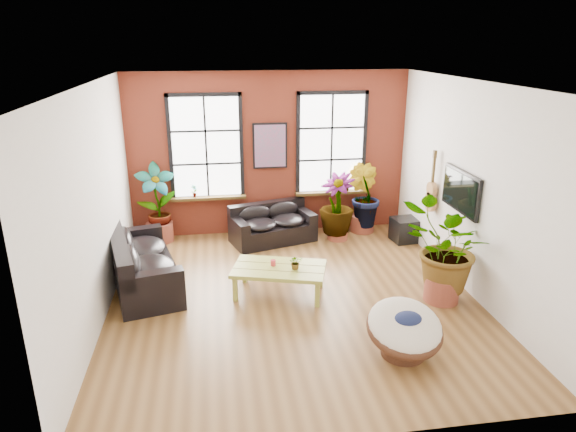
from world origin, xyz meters
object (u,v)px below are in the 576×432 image
object	(u,v)px
sofa_back	(272,225)
papasan_chair	(405,329)
sofa_left	(140,264)
coffee_table	(279,270)

from	to	relation	value
sofa_back	papasan_chair	size ratio (longest dim) A/B	1.69
sofa_left	papasan_chair	world-z (taller)	sofa_left
sofa_left	coffee_table	xyz separation A→B (m)	(2.35, -0.66, 0.01)
sofa_back	coffee_table	xyz separation A→B (m)	(-0.17, -2.43, 0.07)
sofa_left	papasan_chair	size ratio (longest dim) A/B	2.23
coffee_table	papasan_chair	size ratio (longest dim) A/B	1.52
sofa_left	papasan_chair	distance (m)	4.65
sofa_back	sofa_left	xyz separation A→B (m)	(-2.52, -1.78, 0.06)
papasan_chair	coffee_table	bearing A→B (deg)	121.65
sofa_back	coffee_table	bearing A→B (deg)	-110.72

